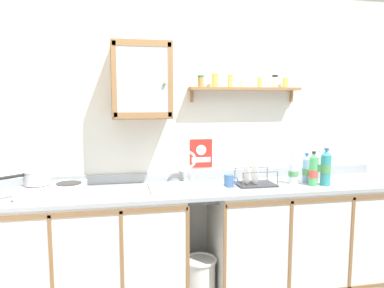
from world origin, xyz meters
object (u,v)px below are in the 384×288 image
object	(u,v)px
hot_plate_stove	(53,190)
trash_bin	(200,281)
bottle_soda_green_4	(313,170)
mug	(229,181)
warning_sign	(202,154)
bottle_water_clear_0	(293,172)
saucepan	(36,177)
dish_rack	(254,181)
bottle_detergent_teal_1	(326,168)
bottle_water_blue_2	(306,169)
wall_cabinet	(141,81)
sink	(187,190)
bottle_opaque_white_3	(320,167)

from	to	relation	value
hot_plate_stove	trash_bin	xyz separation A→B (m)	(1.09, -0.07, -0.78)
bottle_soda_green_4	mug	world-z (taller)	bottle_soda_green_4
warning_sign	bottle_water_clear_0	bearing A→B (deg)	-22.32
bottle_water_clear_0	trash_bin	xyz separation A→B (m)	(-0.80, -0.06, -0.84)
saucepan	mug	xyz separation A→B (m)	(1.46, -0.02, -0.09)
bottle_water_clear_0	dish_rack	bearing A→B (deg)	177.30
hot_plate_stove	mug	distance (m)	1.34
saucepan	bottle_detergent_teal_1	world-z (taller)	bottle_detergent_teal_1
bottle_water_blue_2	wall_cabinet	bearing A→B (deg)	175.61
bottle_water_clear_0	mug	distance (m)	0.56
saucepan	sink	bearing A→B (deg)	1.34
dish_rack	bottle_water_blue_2	bearing A→B (deg)	2.41
hot_plate_stove	dish_rack	xyz separation A→B (m)	(1.56, 0.01, -0.00)
dish_rack	warning_sign	bearing A→B (deg)	143.81
saucepan	bottle_water_clear_0	size ratio (longest dim) A/B	1.44
trash_bin	sink	bearing A→B (deg)	127.67
bottle_water_blue_2	hot_plate_stove	bearing A→B (deg)	-179.03
bottle_detergent_teal_1	wall_cabinet	bearing A→B (deg)	170.63
bottle_opaque_white_3	dish_rack	distance (m)	0.62
saucepan	bottle_water_clear_0	distance (m)	2.01
sink	hot_plate_stove	xyz separation A→B (m)	(-1.01, -0.05, 0.06)
wall_cabinet	warning_sign	world-z (taller)	wall_cabinet
warning_sign	hot_plate_stove	bearing A→B (deg)	-166.07
saucepan	trash_bin	world-z (taller)	saucepan
saucepan	mug	world-z (taller)	saucepan
bottle_water_clear_0	bottle_opaque_white_3	distance (m)	0.29
hot_plate_stove	wall_cabinet	distance (m)	1.05
bottle_water_blue_2	bottle_soda_green_4	xyz separation A→B (m)	(-0.01, -0.12, 0.01)
hot_plate_stove	bottle_water_blue_2	xyz separation A→B (m)	(2.03, 0.03, 0.07)
bottle_opaque_white_3	hot_plate_stove	bearing A→B (deg)	-178.33
saucepan	warning_sign	bearing A→B (deg)	11.83
saucepan	bottle_water_clear_0	world-z (taller)	bottle_water_clear_0
bottle_opaque_white_3	trash_bin	bearing A→B (deg)	-173.19
bottle_water_blue_2	trash_bin	bearing A→B (deg)	-173.92
bottle_opaque_white_3	mug	xyz separation A→B (m)	(-0.83, -0.06, -0.07)
mug	wall_cabinet	distance (m)	1.05
sink	bottle_soda_green_4	world-z (taller)	bottle_soda_green_4
bottle_detergent_teal_1	trash_bin	world-z (taller)	bottle_detergent_teal_1
hot_plate_stove	bottle_water_clear_0	xyz separation A→B (m)	(1.90, -0.00, 0.06)
dish_rack	trash_bin	bearing A→B (deg)	-170.27
mug	dish_rack	bearing A→B (deg)	3.49
bottle_water_blue_2	mug	size ratio (longest dim) A/B	2.21
hot_plate_stove	dish_rack	world-z (taller)	dish_rack
bottle_water_clear_0	bottle_detergent_teal_1	xyz separation A→B (m)	(0.23, -0.10, 0.04)
saucepan	dish_rack	bearing A→B (deg)	-0.25
bottle_opaque_white_3	sink	bearing A→B (deg)	-179.25
mug	trash_bin	xyz separation A→B (m)	(-0.25, -0.07, -0.79)
bottle_soda_green_4	saucepan	bearing A→B (deg)	177.01
wall_cabinet	bottle_opaque_white_3	bearing A→B (deg)	-2.89
saucepan	bottle_soda_green_4	size ratio (longest dim) A/B	1.13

